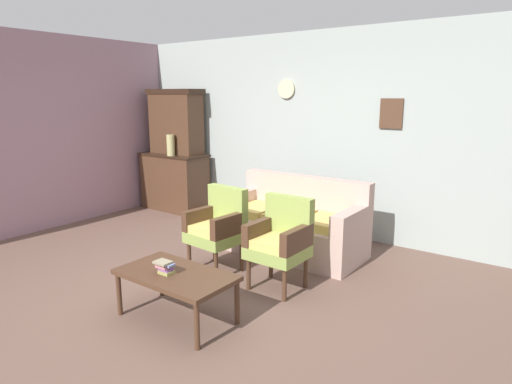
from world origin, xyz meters
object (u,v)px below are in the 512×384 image
at_px(armchair_near_cabinet, 218,225).
at_px(vase_on_cabinet, 171,145).
at_px(armchair_row_middle, 280,239).
at_px(coffee_table, 176,278).
at_px(side_cabinet, 175,182).
at_px(book_stack_on_table, 165,267).
at_px(floral_couch, 293,226).

bearing_deg(armchair_near_cabinet, vase_on_cabinet, 147.54).
distance_m(armchair_near_cabinet, armchair_row_middle, 0.80).
relative_size(vase_on_cabinet, coffee_table, 0.33).
xyz_separation_m(side_cabinet, armchair_row_middle, (3.09, -1.54, 0.03)).
xyz_separation_m(side_cabinet, book_stack_on_table, (2.68, -2.67, 0.01)).
height_order(side_cabinet, vase_on_cabinet, vase_on_cabinet).
distance_m(armchair_near_cabinet, book_stack_on_table, 1.18).
xyz_separation_m(armchair_row_middle, book_stack_on_table, (-0.41, -1.12, -0.02)).
bearing_deg(floral_couch, vase_on_cabinet, 170.36).
relative_size(floral_couch, armchair_near_cabinet, 1.90).
xyz_separation_m(side_cabinet, armchair_near_cabinet, (2.29, -1.55, 0.03)).
bearing_deg(armchair_near_cabinet, armchair_row_middle, 0.63).
bearing_deg(book_stack_on_table, coffee_table, 44.98).
distance_m(coffee_table, book_stack_on_table, 0.13).
distance_m(floral_couch, armchair_near_cabinet, 1.03).
xyz_separation_m(vase_on_cabinet, floral_couch, (2.54, -0.43, -0.77)).
bearing_deg(armchair_near_cabinet, floral_couch, 68.39).
distance_m(vase_on_cabinet, armchair_near_cabinet, 2.63).
xyz_separation_m(side_cabinet, coffee_table, (2.74, -2.60, -0.09)).
xyz_separation_m(armchair_row_middle, coffee_table, (-0.35, -1.06, -0.12)).
height_order(armchair_near_cabinet, coffee_table, armchair_near_cabinet).
bearing_deg(vase_on_cabinet, book_stack_on_table, -44.33).
distance_m(vase_on_cabinet, coffee_table, 3.64).
bearing_deg(armchair_near_cabinet, side_cabinet, 145.92).
relative_size(side_cabinet, book_stack_on_table, 7.28).
relative_size(coffee_table, book_stack_on_table, 6.30).
bearing_deg(side_cabinet, armchair_near_cabinet, -34.08).
distance_m(side_cabinet, armchair_row_middle, 3.45).
relative_size(floral_couch, book_stack_on_table, 10.77).
bearing_deg(floral_couch, armchair_near_cabinet, -111.61).
height_order(armchair_near_cabinet, book_stack_on_table, armchair_near_cabinet).
relative_size(side_cabinet, floral_couch, 0.68).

